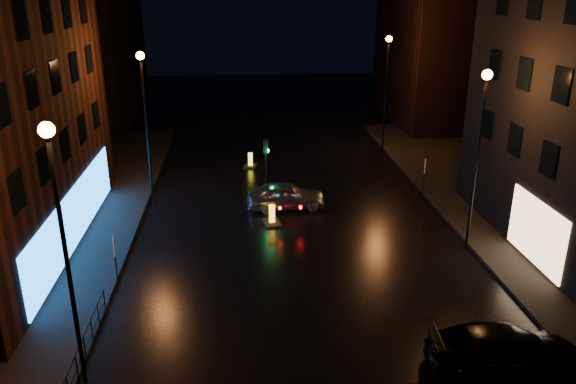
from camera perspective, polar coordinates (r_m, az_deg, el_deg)
name	(u,v)px	position (r m, az deg, el deg)	size (l,w,h in m)	color
ground	(321,331)	(20.89, 3.35, -13.94)	(120.00, 120.00, 0.00)	black
pavement_left	(3,247)	(29.83, -26.99, -5.02)	(12.00, 44.00, 0.15)	black
pavement_right	(567,225)	(32.30, 26.52, -3.04)	(12.00, 44.00, 0.15)	black
building_far_left	(83,41)	(53.88, -20.08, 14.25)	(8.00, 16.00, 14.00)	black
building_far_right	(438,53)	(52.44, 15.02, 13.53)	(8.00, 14.00, 12.00)	black
street_lamp_lnear	(60,220)	(17.02, -22.11, -2.61)	(0.44, 0.44, 8.37)	black
street_lamp_lfar	(145,104)	(32.03, -14.36, 8.67)	(0.44, 0.44, 8.37)	black
street_lamp_rnear	(480,134)	(26.06, 18.91, 5.56)	(0.44, 0.44, 8.37)	black
street_lamp_rfar	(387,77)	(40.88, 10.00, 11.46)	(0.44, 0.44, 8.37)	black
traffic_signal	(266,187)	(33.04, -2.22, 0.52)	(1.40, 2.40, 3.45)	black
guard_railing	(84,343)	(20.16, -20.02, -14.20)	(0.05, 6.04, 1.00)	black
silver_hatchback	(286,195)	(31.04, -0.22, -0.36)	(1.73, 4.30, 1.47)	#B4B8BC
dark_sedan	(506,350)	(19.97, 21.29, -14.76)	(2.07, 5.08, 1.47)	black
bollard_near	(272,220)	(29.20, -1.64, -2.82)	(0.98, 1.31, 1.05)	black
bollard_far	(251,164)	(38.30, -3.83, 2.89)	(1.02, 1.28, 0.98)	black
road_sign_left	(114,250)	(23.88, -17.23, -5.67)	(0.16, 0.53, 2.18)	black
road_sign_right	(425,169)	(33.27, 13.72, 2.27)	(0.24, 0.53, 2.28)	black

